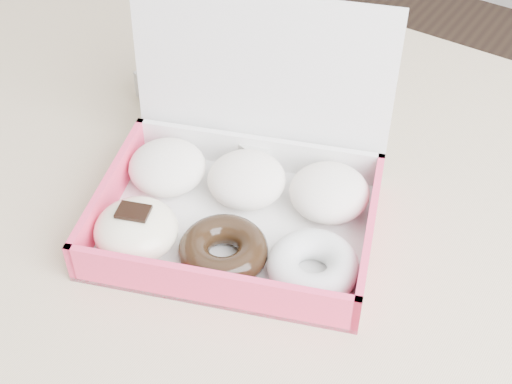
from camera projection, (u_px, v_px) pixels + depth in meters
The scene contains 3 objects.
table at pixel (249, 201), 0.95m from camera, with size 1.20×0.80×0.75m.
donut_box at pixel (237, 197), 0.79m from camera, with size 0.37×0.34×0.22m.
newspapers at pixel (248, 94), 0.97m from camera, with size 0.25×0.20×0.04m, color beige.
Camera 1 is at (0.39, -0.57, 1.33)m, focal length 50.00 mm.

